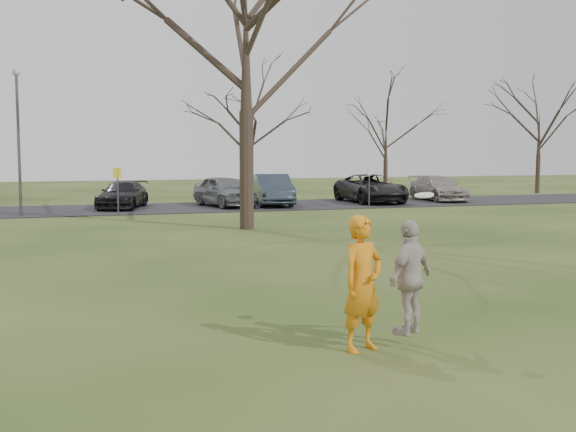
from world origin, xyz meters
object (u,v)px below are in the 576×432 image
Objects in this scene: car_6 at (371,188)px; lamp_post at (18,123)px; car_5 at (273,190)px; player_defender at (363,283)px; car_7 at (438,188)px; catching_play at (410,277)px; car_3 at (123,195)px; car_4 at (224,191)px; big_tree at (246,31)px.

lamp_post reaches higher than car_6.
lamp_post is (-11.92, -2.40, 3.14)m from car_5.
car_7 is at bearing 36.74° from player_defender.
car_7 is (4.27, 0.25, -0.07)m from car_6.
car_6 is at bearing 43.87° from player_defender.
player_defender is at bearing 178.28° from catching_play.
car_6 is at bearing 17.89° from car_3.
car_3 is 0.71× the size of lamp_post.
car_6 is (11.85, 25.47, -0.15)m from player_defender.
player_defender is 0.42× the size of car_4.
catching_play is (-2.98, -25.25, 0.19)m from car_4.
lamp_post is (-9.41, -2.43, 3.16)m from car_4.
player_defender reaches higher than car_7.
lamp_post reaches higher than car_3.
car_6 is at bearing 46.82° from big_tree.
big_tree is (-1.41, -9.93, 6.19)m from car_4.
player_defender is 0.30× the size of lamp_post.
lamp_post is (-17.55, -2.67, 3.17)m from car_6.
big_tree reaches higher than lamp_post.
player_defender is at bearing -118.72° from car_7.
car_4 is 0.83× the size of car_6.
car_7 is 29.99m from catching_play.
car_5 is 12.30m from big_tree.
player_defender is 28.09m from car_6.
catching_play is (-5.50, -25.22, 0.17)m from car_5.
catching_play reaches higher than player_defender.
car_6 is 4.28m from car_7.
car_3 is at bearing -175.44° from car_5.
car_5 reaches higher than car_7.
player_defender reaches higher than car_4.
catching_play is 23.89m from lamp_post.
car_7 is at bearing -10.41° from car_4.
player_defender reaches higher than car_6.
car_6 is at bearing 8.66° from lamp_post.
big_tree reaches higher than car_4.
car_5 is 9.91m from car_7.
player_defender reaches higher than car_5.
car_3 is at bearing 94.35° from catching_play.
player_defender is 0.14× the size of big_tree.
car_7 is at bearing 37.02° from big_tree.
player_defender is 0.43× the size of car_3.
car_5 is (6.22, 25.19, -0.11)m from player_defender.
player_defender is 0.94× the size of catching_play.
catching_play reaches higher than car_5.
catching_play is (-15.39, -25.74, 0.28)m from car_7.
player_defender is 0.73m from catching_play.
car_7 is 0.75× the size of lamp_post.
catching_play is at bearing -109.40° from car_4.
big_tree is at bearing 84.13° from catching_play.
car_7 is at bearing 11.28° from car_5.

